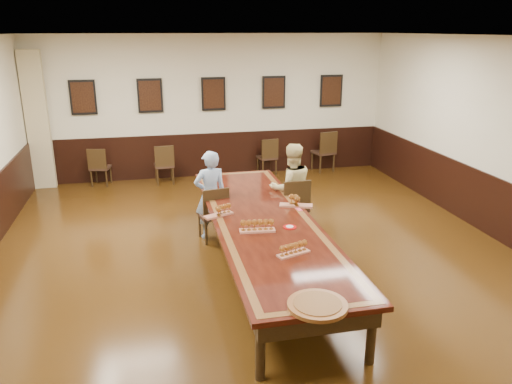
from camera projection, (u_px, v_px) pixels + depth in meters
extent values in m
cube|color=black|center=(263.00, 269.00, 7.21)|extent=(8.00, 10.00, 0.02)
cube|color=white|center=(265.00, 36.00, 6.20)|extent=(8.00, 10.00, 0.02)
cube|color=beige|center=(213.00, 107.00, 11.35)|extent=(8.00, 0.02, 3.20)
imported|color=#4775B1|center=(210.00, 195.00, 8.06)|extent=(0.59, 0.44, 1.47)
imported|color=beige|center=(291.00, 188.00, 8.33)|extent=(0.78, 0.62, 1.52)
cube|color=#E24B6A|center=(299.00, 209.00, 7.35)|extent=(0.08, 0.14, 0.01)
cube|color=tan|center=(37.00, 121.00, 10.46)|extent=(0.45, 0.18, 2.90)
cube|color=black|center=(215.00, 154.00, 11.67)|extent=(7.98, 0.04, 1.00)
cube|color=black|center=(509.00, 215.00, 7.86)|extent=(0.04, 9.98, 1.00)
cube|color=black|center=(264.00, 222.00, 6.98)|extent=(1.40, 5.00, 0.06)
cube|color=brown|center=(264.00, 220.00, 6.97)|extent=(1.28, 4.88, 0.00)
cube|color=black|center=(264.00, 220.00, 6.97)|extent=(1.10, 4.70, 0.00)
cube|color=black|center=(264.00, 232.00, 7.03)|extent=(1.25, 4.85, 0.18)
cylinder|color=black|center=(260.00, 349.00, 4.82)|extent=(0.10, 0.10, 0.69)
cylinder|color=black|center=(371.00, 334.00, 5.06)|extent=(0.10, 0.10, 0.69)
cylinder|color=black|center=(204.00, 198.00, 9.13)|extent=(0.10, 0.10, 0.69)
cylinder|color=black|center=(265.00, 194.00, 9.37)|extent=(0.10, 0.10, 0.69)
cube|color=black|center=(83.00, 97.00, 10.62)|extent=(0.54, 0.03, 0.74)
cube|color=black|center=(83.00, 98.00, 10.61)|extent=(0.46, 0.01, 0.64)
cube|color=black|center=(150.00, 96.00, 10.91)|extent=(0.54, 0.03, 0.74)
cube|color=black|center=(150.00, 96.00, 10.89)|extent=(0.46, 0.01, 0.64)
cube|color=black|center=(213.00, 94.00, 11.19)|extent=(0.54, 0.03, 0.74)
cube|color=black|center=(214.00, 94.00, 11.18)|extent=(0.46, 0.01, 0.64)
cube|color=black|center=(274.00, 92.00, 11.48)|extent=(0.54, 0.03, 0.74)
cube|color=black|center=(274.00, 92.00, 11.46)|extent=(0.46, 0.01, 0.64)
cube|color=black|center=(331.00, 91.00, 11.77)|extent=(0.54, 0.03, 0.74)
cube|color=black|center=(331.00, 91.00, 11.75)|extent=(0.46, 0.01, 0.64)
cube|color=#A55F45|center=(219.00, 215.00, 7.11)|extent=(0.45, 0.29, 0.03)
cube|color=#A55F45|center=(296.00, 206.00, 7.48)|extent=(0.51, 0.30, 0.03)
cube|color=#A55F45|center=(257.00, 231.00, 6.56)|extent=(0.48, 0.19, 0.03)
cube|color=#A55F45|center=(293.00, 254.00, 5.89)|extent=(0.43, 0.26, 0.03)
cylinder|color=#AA0B0B|center=(290.00, 227.00, 6.69)|extent=(0.18, 0.18, 0.02)
cylinder|color=silver|center=(290.00, 226.00, 6.68)|extent=(0.10, 0.10, 0.01)
cylinder|color=#613313|center=(317.00, 305.00, 4.78)|extent=(0.70, 0.70, 0.04)
cylinder|color=brown|center=(318.00, 303.00, 4.77)|extent=(0.56, 0.56, 0.01)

